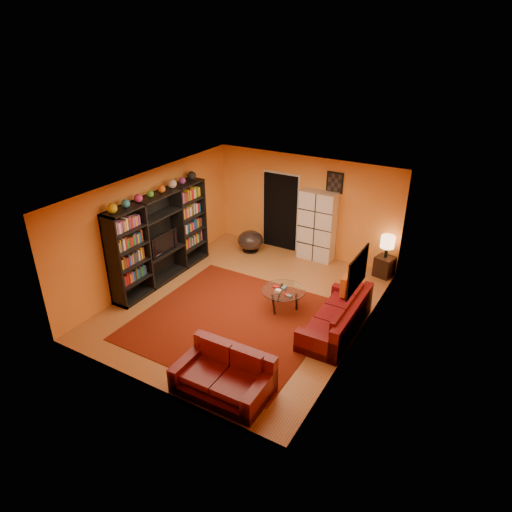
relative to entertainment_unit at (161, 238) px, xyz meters
The scene contains 20 objects.
floor 2.51m from the entertainment_unit, ahead, with size 6.00×6.00×0.00m, color #945B2D.
ceiling 2.75m from the entertainment_unit, ahead, with size 6.00×6.00×0.00m, color white.
wall_back 3.77m from the entertainment_unit, 52.83° to the left, with size 6.00×6.00×0.00m, color orange.
wall_front 3.77m from the entertainment_unit, 52.83° to the right, with size 6.00×6.00×0.00m, color orange.
wall_left 0.34m from the entertainment_unit, behind, with size 6.00×6.00×0.00m, color orange.
wall_right 4.78m from the entertainment_unit, ahead, with size 6.00×6.00×0.00m, color orange.
rug 2.69m from the entertainment_unit, 16.42° to the right, with size 3.60×3.60×0.01m, color #4F1309.
doorway 3.35m from the entertainment_unit, 61.98° to the left, with size 0.95×0.10×2.04m, color black.
wall_art_right 4.80m from the entertainment_unit, ahead, with size 0.03×1.00×0.70m, color black.
wall_art_back 4.36m from the entertainment_unit, 44.57° to the left, with size 0.42×0.03×0.52m, color black.
entertainment_unit is the anchor object (origin of this frame).
tv 0.11m from the entertainment_unit, 44.91° to the right, with size 0.11×0.87×0.50m, color black.
sofa 4.47m from the entertainment_unit, ahead, with size 0.86×2.07×0.85m.
loveseat 4.21m from the entertainment_unit, 35.74° to the right, with size 1.56×0.95×0.85m.
throw_pillow 4.32m from the entertainment_unit, 10.93° to the left, with size 0.12×0.42×0.42m, color #CE5516.
coffee_table 3.16m from the entertainment_unit, ahead, with size 0.92×0.92×0.46m.
storage_cabinet 3.90m from the entertainment_unit, 45.87° to the left, with size 0.91×0.40×1.82m, color silver.
bowl_chair 2.66m from the entertainment_unit, 66.48° to the left, with size 0.69×0.69×0.56m.
side_table 5.36m from the entertainment_unit, 31.29° to the left, with size 0.40×0.40×0.50m, color black.
table_lamp 5.30m from the entertainment_unit, 31.29° to the left, with size 0.33×0.33×0.55m.
Camera 1 is at (4.43, -7.22, 5.37)m, focal length 32.00 mm.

